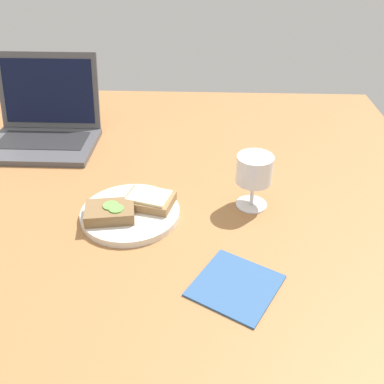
% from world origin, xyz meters
% --- Properties ---
extents(wooden_table, '(1.40, 1.40, 0.03)m').
position_xyz_m(wooden_table, '(0.00, 0.00, 0.01)').
color(wooden_table, '#9E6B3D').
rests_on(wooden_table, ground).
extents(plate, '(0.22, 0.22, 0.02)m').
position_xyz_m(plate, '(-0.04, -0.08, 0.04)').
color(plate, silver).
rests_on(plate, wooden_table).
extents(sandwich_with_cheese, '(0.12, 0.10, 0.03)m').
position_xyz_m(sandwich_with_cheese, '(-0.00, -0.05, 0.06)').
color(sandwich_with_cheese, '#937047').
rests_on(sandwich_with_cheese, plate).
extents(sandwich_with_cucumber, '(0.11, 0.09, 0.03)m').
position_xyz_m(sandwich_with_cucumber, '(-0.08, -0.10, 0.06)').
color(sandwich_with_cucumber, brown).
rests_on(sandwich_with_cucumber, plate).
extents(wine_glass, '(0.08, 0.08, 0.13)m').
position_xyz_m(wine_glass, '(0.23, -0.02, 0.12)').
color(wine_glass, white).
rests_on(wine_glass, wooden_table).
extents(laptop, '(0.30, 0.27, 0.23)m').
position_xyz_m(laptop, '(-0.34, 0.28, 0.08)').
color(laptop, '#4C4C51').
rests_on(laptop, wooden_table).
extents(napkin, '(0.19, 0.19, 0.00)m').
position_xyz_m(napkin, '(0.18, -0.28, 0.03)').
color(napkin, '#33598C').
rests_on(napkin, wooden_table).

